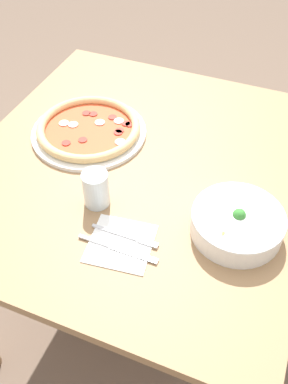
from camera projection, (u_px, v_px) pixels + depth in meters
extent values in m
plane|color=brown|center=(141.00, 300.00, 1.78)|extent=(8.00, 8.00, 0.00)
cube|color=#99724C|center=(140.00, 166.00, 1.23)|extent=(1.04, 0.97, 0.03)
cylinder|color=olive|center=(93.00, 143.00, 1.91)|extent=(0.06, 0.06, 0.74)
cylinder|color=olive|center=(280.00, 193.00, 1.70)|extent=(0.06, 0.06, 0.74)
cylinder|color=white|center=(89.00, 132.00, 1.31)|extent=(0.35, 0.35, 0.01)
torus|color=#DBB77A|center=(89.00, 127.00, 1.30)|extent=(0.32, 0.32, 0.03)
cylinder|color=#D14C28|center=(89.00, 130.00, 1.30)|extent=(0.28, 0.28, 0.01)
cylinder|color=maroon|center=(120.00, 131.00, 1.29)|extent=(0.03, 0.03, 0.00)
cylinder|color=maroon|center=(126.00, 124.00, 1.32)|extent=(0.03, 0.03, 0.00)
cylinder|color=maroon|center=(130.00, 124.00, 1.32)|extent=(0.03, 0.03, 0.00)
cylinder|color=maroon|center=(86.00, 113.00, 1.36)|extent=(0.03, 0.03, 0.00)
cylinder|color=maroon|center=(118.00, 133.00, 1.29)|extent=(0.03, 0.03, 0.00)
cylinder|color=maroon|center=(83.00, 140.00, 1.26)|extent=(0.03, 0.03, 0.00)
cylinder|color=maroon|center=(93.00, 114.00, 1.35)|extent=(0.03, 0.03, 0.00)
cylinder|color=maroon|center=(112.00, 117.00, 1.34)|extent=(0.03, 0.03, 0.00)
cylinder|color=maroon|center=(66.00, 143.00, 1.25)|extent=(0.03, 0.03, 0.00)
ellipsoid|color=silver|center=(119.00, 121.00, 1.33)|extent=(0.03, 0.03, 0.01)
ellipsoid|color=silver|center=(73.00, 124.00, 1.31)|extent=(0.03, 0.03, 0.01)
ellipsoid|color=silver|center=(64.00, 123.00, 1.32)|extent=(0.03, 0.03, 0.01)
ellipsoid|color=silver|center=(120.00, 142.00, 1.26)|extent=(0.03, 0.03, 0.01)
ellipsoid|color=silver|center=(100.00, 122.00, 1.32)|extent=(0.03, 0.03, 0.01)
cylinder|color=white|center=(237.00, 223.00, 1.03)|extent=(0.22, 0.22, 0.06)
torus|color=white|center=(239.00, 217.00, 1.01)|extent=(0.23, 0.23, 0.01)
ellipsoid|color=#998466|center=(214.00, 240.00, 0.98)|extent=(0.04, 0.04, 0.02)
ellipsoid|color=tan|center=(244.00, 218.00, 1.02)|extent=(0.04, 0.04, 0.02)
ellipsoid|color=tan|center=(210.00, 222.00, 1.01)|extent=(0.04, 0.04, 0.02)
ellipsoid|color=tan|center=(227.00, 193.00, 1.07)|extent=(0.04, 0.04, 0.02)
ellipsoid|color=tan|center=(229.00, 229.00, 0.99)|extent=(0.04, 0.04, 0.02)
ellipsoid|color=tan|center=(252.00, 228.00, 1.00)|extent=(0.04, 0.04, 0.02)
sphere|color=#388433|center=(239.00, 215.00, 1.01)|extent=(0.03, 0.03, 0.03)
ellipsoid|color=yellow|center=(223.00, 236.00, 0.97)|extent=(0.04, 0.02, 0.02)
cube|color=white|center=(121.00, 243.00, 1.02)|extent=(0.17, 0.17, 0.00)
cube|color=silver|center=(115.00, 232.00, 1.04)|extent=(0.01, 0.12, 0.00)
cube|color=silver|center=(147.00, 245.00, 1.01)|extent=(0.00, 0.05, 0.00)
cube|color=silver|center=(147.00, 243.00, 1.02)|extent=(0.00, 0.05, 0.00)
cube|color=silver|center=(148.00, 242.00, 1.02)|extent=(0.00, 0.05, 0.00)
cube|color=silver|center=(149.00, 241.00, 1.02)|extent=(0.00, 0.05, 0.00)
cube|color=silver|center=(94.00, 241.00, 1.02)|extent=(0.01, 0.08, 0.01)
cube|color=silver|center=(133.00, 254.00, 1.00)|extent=(0.02, 0.12, 0.00)
cylinder|color=silver|center=(96.00, 189.00, 1.08)|extent=(0.07, 0.07, 0.10)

